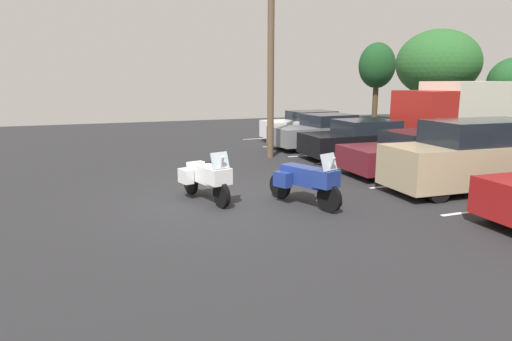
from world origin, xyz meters
TOP-DOWN VIEW (x-y plane):
  - ground at (0.00, 0.00)m, footprint 44.00×44.00m
  - motorcycle_touring at (0.10, -0.00)m, footprint 2.18×1.09m
  - motorcycle_second at (1.35, 2.15)m, footprint 2.19×1.21m
  - parking_stripes at (-0.96, 7.25)m, footprint 19.43×5.19m
  - car_white at (-9.08, 7.49)m, footprint 2.08×4.36m
  - car_grey at (-6.67, 7.07)m, footprint 2.24×4.66m
  - car_black at (-3.83, 7.21)m, footprint 2.01×4.64m
  - car_maroon at (-0.81, 7.08)m, footprint 2.06×4.46m
  - car_tan at (1.58, 7.12)m, footprint 1.96×4.80m
  - box_truck at (-5.10, 13.16)m, footprint 3.00×6.28m
  - utility_pole at (-5.29, 3.96)m, footprint 1.80×0.25m
  - tree_left at (-10.51, 16.73)m, footprint 4.78×4.78m
  - tree_far_left at (-16.75, 16.95)m, footprint 2.58×2.58m

SIDE VIEW (x-z plane):
  - ground at x=0.00m, z-range -0.10..0.00m
  - parking_stripes at x=-0.96m, z-range 0.00..0.01m
  - motorcycle_touring at x=0.10m, z-range -0.04..1.30m
  - motorcycle_second at x=1.35m, z-range -0.04..1.34m
  - car_maroon at x=-0.81m, z-range -0.01..1.36m
  - car_grey at x=-6.67m, z-range -0.02..1.48m
  - car_black at x=-3.83m, z-range -0.01..1.48m
  - car_white at x=-9.08m, z-range 0.00..1.47m
  - car_tan at x=1.58m, z-range -0.01..1.93m
  - box_truck at x=-5.10m, z-range 0.10..3.03m
  - tree_left at x=-10.51m, z-range 0.99..6.87m
  - tree_far_left at x=-16.75m, z-range 1.14..6.73m
  - utility_pole at x=-5.29m, z-range 0.17..9.50m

